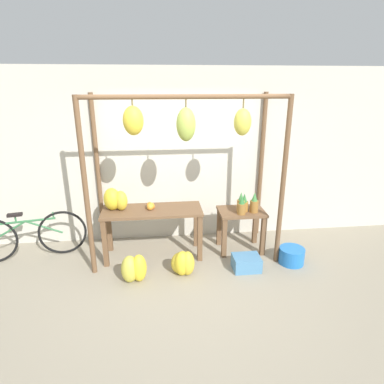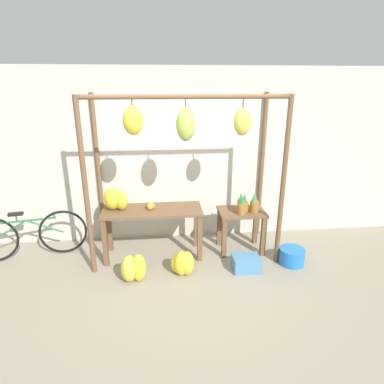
% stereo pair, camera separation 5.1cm
% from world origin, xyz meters
% --- Properties ---
extents(ground_plane, '(20.00, 20.00, 0.00)m').
position_xyz_m(ground_plane, '(0.00, 0.00, 0.00)').
color(ground_plane, gray).
extents(shop_wall_back, '(8.00, 0.08, 2.80)m').
position_xyz_m(shop_wall_back, '(0.00, 1.55, 1.40)').
color(shop_wall_back, beige).
rests_on(shop_wall_back, ground_plane).
extents(stall_awning, '(2.74, 1.12, 2.42)m').
position_xyz_m(stall_awning, '(-0.03, 0.68, 1.75)').
color(stall_awning, brown).
rests_on(stall_awning, ground_plane).
extents(display_table_main, '(1.48, 0.57, 0.77)m').
position_xyz_m(display_table_main, '(-0.49, 0.87, 0.63)').
color(display_table_main, brown).
rests_on(display_table_main, ground_plane).
extents(display_table_side, '(0.71, 0.51, 0.67)m').
position_xyz_m(display_table_side, '(0.88, 0.90, 0.50)').
color(display_table_side, brown).
rests_on(display_table_side, ground_plane).
extents(banana_pile_on_table, '(0.44, 0.35, 0.33)m').
position_xyz_m(banana_pile_on_table, '(-1.03, 0.92, 0.93)').
color(banana_pile_on_table, gold).
rests_on(banana_pile_on_table, display_table_main).
extents(orange_pile, '(0.12, 0.19, 0.10)m').
position_xyz_m(orange_pile, '(-0.51, 0.90, 0.81)').
color(orange_pile, orange).
rests_on(orange_pile, display_table_main).
extents(pineapple_cluster, '(0.34, 0.23, 0.32)m').
position_xyz_m(pineapple_cluster, '(0.92, 0.83, 0.80)').
color(pineapple_cluster, '#B27F38').
rests_on(pineapple_cluster, display_table_side).
extents(banana_pile_ground_left, '(0.40, 0.30, 0.39)m').
position_xyz_m(banana_pile_ground_left, '(-0.76, 0.20, 0.19)').
color(banana_pile_ground_left, yellow).
rests_on(banana_pile_ground_left, ground_plane).
extents(banana_pile_ground_right, '(0.37, 0.38, 0.36)m').
position_xyz_m(banana_pile_ground_right, '(-0.09, 0.30, 0.17)').
color(banana_pile_ground_right, gold).
rests_on(banana_pile_ground_right, ground_plane).
extents(fruit_crate_white, '(0.38, 0.30, 0.20)m').
position_xyz_m(fruit_crate_white, '(0.83, 0.32, 0.10)').
color(fruit_crate_white, '#4C84B2').
rests_on(fruit_crate_white, ground_plane).
extents(blue_bucket, '(0.37, 0.37, 0.24)m').
position_xyz_m(blue_bucket, '(1.54, 0.41, 0.12)').
color(blue_bucket, blue).
rests_on(blue_bucket, ground_plane).
extents(parked_bicycle, '(1.66, 0.34, 0.75)m').
position_xyz_m(parked_bicycle, '(-2.37, 1.00, 0.37)').
color(parked_bicycle, black).
rests_on(parked_bicycle, ground_plane).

